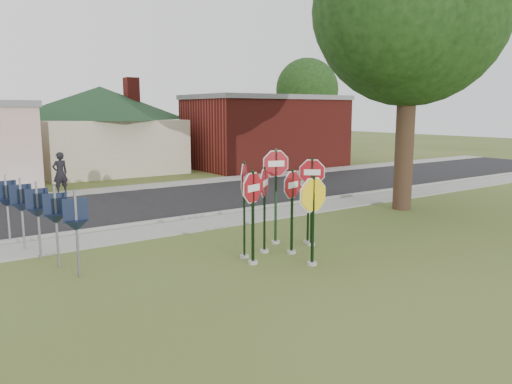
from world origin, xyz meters
TOP-DOWN VIEW (x-y plane):
  - ground at (0.00, 0.00)m, footprint 120.00×120.00m
  - sidewalk_near at (0.00, 5.50)m, footprint 60.00×1.60m
  - road at (0.00, 10.00)m, footprint 60.00×7.00m
  - sidewalk_far at (0.00, 14.30)m, footprint 60.00×1.60m
  - curb at (0.00, 6.50)m, footprint 60.00×0.20m
  - stop_sign_center at (0.17, 1.21)m, footprint 0.95×0.32m
  - stop_sign_yellow at (-0.06, 0.12)m, footprint 1.18×0.24m
  - stop_sign_left at (-1.19, 1.04)m, footprint 0.99×0.37m
  - stop_sign_right at (1.12, 1.51)m, footprint 0.80×0.61m
  - stop_sign_back_right at (0.43, 2.25)m, footprint 0.98×0.34m
  - stop_sign_back_left at (-0.37, 1.69)m, footprint 0.82×0.68m
  - stop_sign_far_right at (1.19, 1.73)m, footprint 0.67×0.76m
  - stop_sign_far_left at (-1.10, 1.56)m, footprint 0.76×0.85m
  - route_sign_row at (-5.40, 4.50)m, footprint 1.43×4.63m
  - building_house at (2.00, 22.00)m, footprint 11.60×11.60m
  - building_brick at (12.00, 18.50)m, footprint 10.20×6.20m
  - oak_tree at (7.50, 3.50)m, footprint 10.67×10.07m
  - bg_tree_right at (22.00, 26.00)m, footprint 5.60×5.60m
  - pedestrian at (-2.47, 14.26)m, footprint 0.77×0.59m

SIDE VIEW (x-z plane):
  - ground at x=0.00m, z-range 0.00..0.00m
  - road at x=0.00m, z-range 0.00..0.04m
  - sidewalk_near at x=0.00m, z-range 0.00..0.06m
  - sidewalk_far at x=0.00m, z-range 0.00..0.06m
  - curb at x=0.00m, z-range 0.00..0.14m
  - pedestrian at x=-2.47m, z-range 0.06..1.94m
  - route_sign_row at x=-5.40m, z-range 0.22..2.22m
  - stop_sign_far_right at x=1.19m, z-range 0.22..2.46m
  - stop_sign_center at x=0.17m, z-range 0.25..2.59m
  - stop_sign_yellow at x=-0.06m, z-range 0.25..2.59m
  - stop_sign_back_left at x=-0.37m, z-range 0.27..2.67m
  - stop_sign_left at x=-1.19m, z-range 0.27..2.70m
  - stop_sign_right at x=1.12m, z-range 0.29..2.86m
  - stop_sign_far_left at x=-1.10m, z-range 0.33..2.94m
  - stop_sign_back_right at x=0.43m, z-range 0.35..3.16m
  - building_brick at x=12.00m, z-range 0.03..4.78m
  - building_house at x=2.00m, z-range 0.55..6.75m
  - bg_tree_right at x=22.00m, z-range 1.38..9.78m
  - oak_tree at x=7.50m, z-range 1.94..12.90m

